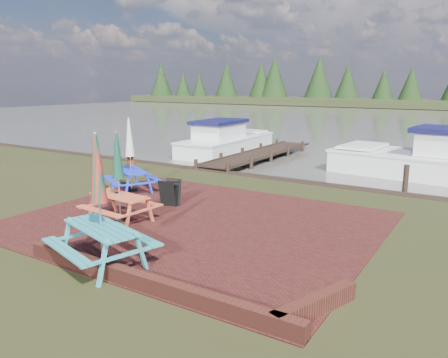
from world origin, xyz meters
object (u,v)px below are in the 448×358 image
at_px(picnic_table_teal, 100,220).
at_px(chalkboard, 170,193).
at_px(boat_jetty, 226,142).
at_px(picnic_table_blue, 131,166).
at_px(person, 131,152).
at_px(boat_near, 444,163).
at_px(jetty, 259,154).
at_px(picnic_table_red, 119,191).

bearing_deg(picnic_table_teal, chalkboard, 127.01).
relative_size(chalkboard, boat_jetty, 0.11).
height_order(picnic_table_blue, person, picnic_table_blue).
height_order(chalkboard, boat_near, boat_near).
xyz_separation_m(boat_jetty, person, (0.41, -7.71, 0.52)).
distance_m(picnic_table_teal, boat_near, 14.20).
bearing_deg(jetty, person, -108.40).
xyz_separation_m(jetty, person, (-2.21, -6.65, 0.81)).
xyz_separation_m(picnic_table_blue, person, (-1.91, 2.03, 0.07)).
relative_size(picnic_table_teal, jetty, 0.29).
xyz_separation_m(picnic_table_blue, chalkboard, (2.28, -0.76, -0.44)).
xyz_separation_m(picnic_table_teal, chalkboard, (-1.53, 4.03, -0.51)).
relative_size(picnic_table_blue, boat_jetty, 0.35).
height_order(jetty, boat_near, boat_near).
relative_size(picnic_table_teal, picnic_table_blue, 1.08).
bearing_deg(chalkboard, person, 134.94).
height_order(picnic_table_red, person, picnic_table_red).
xyz_separation_m(picnic_table_blue, boat_jetty, (-2.33, 9.73, -0.45)).
bearing_deg(picnic_table_blue, chalkboard, 10.62).
height_order(picnic_table_teal, jetty, picnic_table_teal).
xyz_separation_m(chalkboard, jetty, (-1.98, 9.44, -0.30)).
relative_size(picnic_table_red, chalkboard, 2.92).
distance_m(picnic_table_blue, chalkboard, 2.44).
xyz_separation_m(picnic_table_red, boat_jetty, (-4.39, 12.30, -0.42)).
relative_size(picnic_table_red, jetty, 0.26).
bearing_deg(picnic_table_teal, boat_near, 86.60).
bearing_deg(chalkboard, boat_jetty, 102.25).
height_order(boat_jetty, boat_near, boat_near).
distance_m(chalkboard, person, 5.06).
bearing_deg(boat_jetty, picnic_table_blue, -78.46).
distance_m(picnic_table_blue, boat_jetty, 10.02).
bearing_deg(boat_jetty, jetty, -23.74).
bearing_deg(chalkboard, picnic_table_red, -108.31).
bearing_deg(person, picnic_table_teal, 144.34).
bearing_deg(person, chalkboard, 160.71).
height_order(picnic_table_red, boat_near, picnic_table_red).
xyz_separation_m(jetty, boat_near, (8.27, -0.11, 0.36)).
bearing_deg(picnic_table_red, picnic_table_teal, -46.70).
bearing_deg(boat_jetty, picnic_table_teal, -69.00).
height_order(picnic_table_red, boat_jetty, picnic_table_red).
distance_m(picnic_table_red, picnic_table_blue, 3.29).
distance_m(picnic_table_teal, picnic_table_blue, 6.13).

